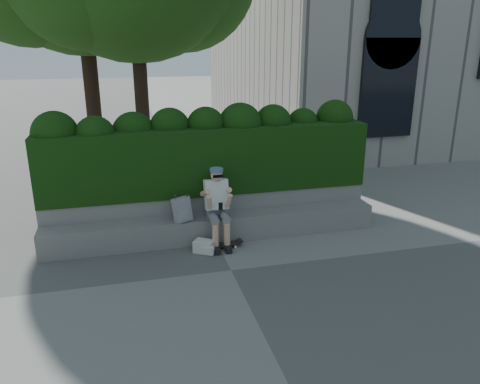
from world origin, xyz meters
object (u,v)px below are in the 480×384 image
object	(u,v)px
person	(217,203)
backpack_plaid	(182,209)
skateboard	(221,245)
backpack_ground	(204,246)

from	to	relation	value
person	backpack_plaid	bearing A→B (deg)	172.30
backpack_plaid	skateboard	bearing A→B (deg)	-55.53
person	backpack_plaid	xyz separation A→B (m)	(-0.60, 0.08, -0.09)
skateboard	backpack_plaid	size ratio (longest dim) A/B	1.67
backpack_ground	backpack_plaid	bearing A→B (deg)	161.92
backpack_plaid	backpack_ground	xyz separation A→B (m)	(0.30, -0.38, -0.56)
backpack_plaid	backpack_ground	size ratio (longest dim) A/B	1.34
person	backpack_plaid	world-z (taller)	person
skateboard	backpack_plaid	distance (m)	0.91
person	backpack_ground	size ratio (longest dim) A/B	4.29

